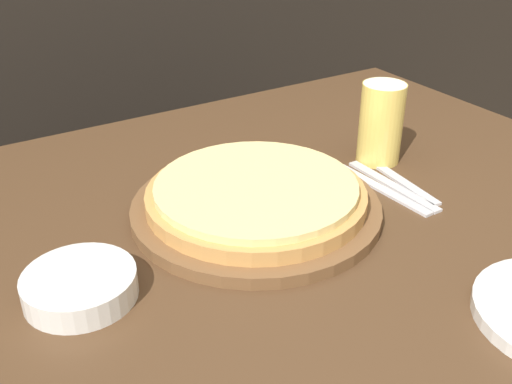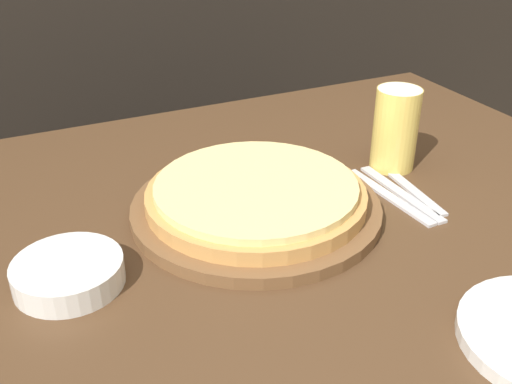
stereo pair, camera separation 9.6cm
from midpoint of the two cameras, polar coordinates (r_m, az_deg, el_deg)
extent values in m
cube|color=#4C331E|center=(1.17, -0.32, -17.86)|extent=(1.37, 1.09, 0.70)
cylinder|color=brown|center=(0.97, -2.82, -1.63)|extent=(0.40, 0.40, 0.02)
cylinder|color=tan|center=(0.96, -2.85, -0.50)|extent=(0.35, 0.35, 0.02)
cylinder|color=#EAD184|center=(0.95, -2.88, 0.45)|extent=(0.33, 0.33, 0.01)
cylinder|color=#E5C65B|center=(1.14, 9.46, 6.43)|extent=(0.08, 0.08, 0.15)
cylinder|color=white|center=(1.11, 9.74, 9.62)|extent=(0.08, 0.08, 0.02)
cylinder|color=silver|center=(0.84, -19.63, -8.51)|extent=(0.15, 0.15, 0.04)
cube|color=silver|center=(1.05, 9.41, 0.19)|extent=(0.03, 0.22, 0.00)
cube|color=silver|center=(1.07, 10.43, 0.53)|extent=(0.02, 0.22, 0.00)
cube|color=silver|center=(1.09, 11.42, 0.86)|extent=(0.04, 0.18, 0.00)
camera|label=1|loc=(0.05, -92.86, -1.58)|focal=42.00mm
camera|label=2|loc=(0.05, 87.14, 1.58)|focal=42.00mm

